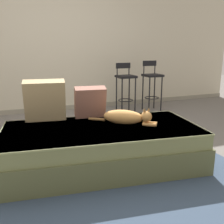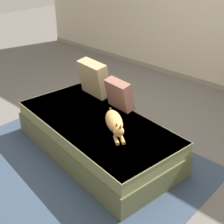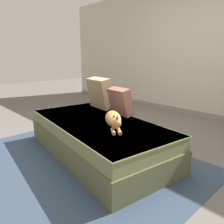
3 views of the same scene
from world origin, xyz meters
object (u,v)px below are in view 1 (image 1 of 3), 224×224
(cat, at_px, (126,117))
(bar_stool_near_window, at_px, (125,83))
(couch, at_px, (102,146))
(throw_pillow_middle, at_px, (90,102))
(throw_pillow_corner, at_px, (45,100))
(bar_stool_by_doorway, at_px, (152,81))

(cat, xyz_separation_m, bar_stool_near_window, (0.89, 1.97, 0.06))
(couch, relative_size, throw_pillow_middle, 5.70)
(throw_pillow_corner, height_order, cat, throw_pillow_corner)
(throw_pillow_corner, bearing_deg, cat, -30.31)
(throw_pillow_corner, bearing_deg, bar_stool_near_window, 42.88)
(cat, relative_size, bar_stool_near_window, 0.67)
(cat, height_order, bar_stool_by_doorway, bar_stool_by_doorway)
(throw_pillow_middle, relative_size, cat, 0.60)
(throw_pillow_middle, height_order, cat, throw_pillow_middle)
(bar_stool_near_window, relative_size, bar_stool_by_doorway, 0.97)
(throw_pillow_middle, bearing_deg, cat, -54.59)
(throw_pillow_corner, xyz_separation_m, bar_stool_near_window, (1.64, 1.53, -0.09))
(throw_pillow_corner, height_order, bar_stool_by_doorway, bar_stool_by_doorway)
(throw_pillow_middle, bearing_deg, throw_pillow_corner, 172.51)
(bar_stool_near_window, xyz_separation_m, bar_stool_by_doorway, (0.55, 0.00, 0.01))
(throw_pillow_corner, height_order, throw_pillow_middle, throw_pillow_corner)
(cat, bearing_deg, throw_pillow_middle, 125.41)
(couch, distance_m, throw_pillow_corner, 0.79)
(cat, relative_size, bar_stool_by_doorway, 0.65)
(throw_pillow_middle, distance_m, bar_stool_by_doorway, 2.33)
(throw_pillow_corner, bearing_deg, couch, -42.91)
(throw_pillow_middle, xyz_separation_m, bar_stool_near_window, (1.16, 1.59, -0.04))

